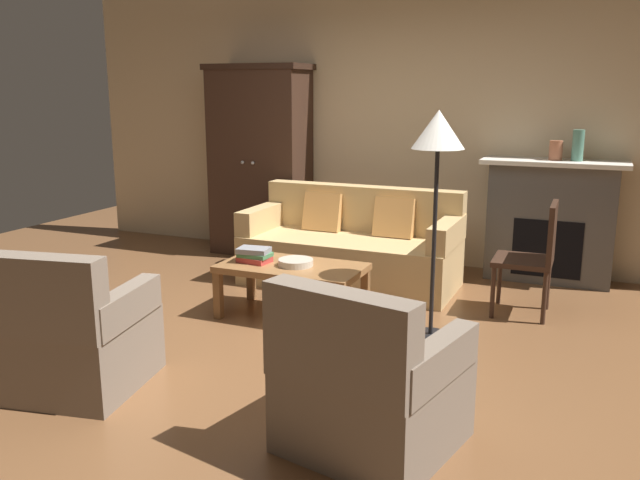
{
  "coord_description": "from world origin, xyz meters",
  "views": [
    {
      "loc": [
        1.97,
        -4.0,
        1.75
      ],
      "look_at": [
        -0.1,
        0.8,
        0.55
      ],
      "focal_mm": 37.32,
      "sensor_mm": 36.0,
      "label": 1
    }
  ],
  "objects_px": {
    "fruit_bowl": "(296,262)",
    "armoire": "(260,161)",
    "couch": "(352,249)",
    "armchair_near_left": "(71,338)",
    "fireplace": "(550,220)",
    "book_stack": "(254,255)",
    "coffee_table": "(292,272)",
    "floor_lamp": "(438,143)",
    "mantel_vase_jade": "(578,145)",
    "mantel_vase_terracotta": "(556,150)",
    "side_chair_wooden": "(535,252)",
    "armchair_near_right": "(368,389)"
  },
  "relations": [
    {
      "from": "fruit_bowl",
      "to": "armoire",
      "type": "bearing_deg",
      "value": 125.19
    },
    {
      "from": "couch",
      "to": "armchair_near_left",
      "type": "xyz_separation_m",
      "value": [
        -0.74,
        -2.71,
        -0.0
      ]
    },
    {
      "from": "fireplace",
      "to": "book_stack",
      "type": "xyz_separation_m",
      "value": [
        -2.04,
        -1.89,
        -0.09
      ]
    },
    {
      "from": "coffee_table",
      "to": "floor_lamp",
      "type": "bearing_deg",
      "value": 0.19
    },
    {
      "from": "fruit_bowl",
      "to": "mantel_vase_jade",
      "type": "height_order",
      "value": "mantel_vase_jade"
    },
    {
      "from": "mantel_vase_terracotta",
      "to": "mantel_vase_jade",
      "type": "distance_m",
      "value": 0.19
    },
    {
      "from": "mantel_vase_jade",
      "to": "side_chair_wooden",
      "type": "distance_m",
      "value": 1.3
    },
    {
      "from": "fireplace",
      "to": "side_chair_wooden",
      "type": "relative_size",
      "value": 1.4
    },
    {
      "from": "fruit_bowl",
      "to": "side_chair_wooden",
      "type": "relative_size",
      "value": 0.3
    },
    {
      "from": "armoire",
      "to": "mantel_vase_terracotta",
      "type": "xyz_separation_m",
      "value": [
        2.95,
        0.06,
        0.21
      ]
    },
    {
      "from": "armchair_near_right",
      "to": "side_chair_wooden",
      "type": "height_order",
      "value": "side_chair_wooden"
    },
    {
      "from": "mantel_vase_terracotta",
      "to": "armchair_near_right",
      "type": "relative_size",
      "value": 0.19
    },
    {
      "from": "side_chair_wooden",
      "to": "mantel_vase_jade",
      "type": "bearing_deg",
      "value": 79.11
    },
    {
      "from": "fireplace",
      "to": "coffee_table",
      "type": "height_order",
      "value": "fireplace"
    },
    {
      "from": "fireplace",
      "to": "mantel_vase_jade",
      "type": "xyz_separation_m",
      "value": [
        0.18,
        -0.02,
        0.69
      ]
    },
    {
      "from": "couch",
      "to": "coffee_table",
      "type": "relative_size",
      "value": 1.75
    },
    {
      "from": "fireplace",
      "to": "armchair_near_left",
      "type": "distance_m",
      "value": 4.24
    },
    {
      "from": "armchair_near_right",
      "to": "side_chair_wooden",
      "type": "xyz_separation_m",
      "value": [
        0.53,
        2.39,
        0.2
      ]
    },
    {
      "from": "armchair_near_left",
      "to": "floor_lamp",
      "type": "distance_m",
      "value": 2.64
    },
    {
      "from": "fireplace",
      "to": "fruit_bowl",
      "type": "bearing_deg",
      "value": -132.43
    },
    {
      "from": "armoire",
      "to": "book_stack",
      "type": "height_order",
      "value": "armoire"
    },
    {
      "from": "mantel_vase_jade",
      "to": "side_chair_wooden",
      "type": "xyz_separation_m",
      "value": [
        -0.2,
        -1.04,
        -0.74
      ]
    },
    {
      "from": "fireplace",
      "to": "armchair_near_right",
      "type": "distance_m",
      "value": 3.5
    },
    {
      "from": "armoire",
      "to": "floor_lamp",
      "type": "bearing_deg",
      "value": -37.29
    },
    {
      "from": "book_stack",
      "to": "armchair_near_left",
      "type": "xyz_separation_m",
      "value": [
        -0.34,
        -1.62,
        -0.16
      ]
    },
    {
      "from": "fruit_bowl",
      "to": "mantel_vase_terracotta",
      "type": "xyz_separation_m",
      "value": [
        1.7,
        1.84,
        0.76
      ]
    },
    {
      "from": "fruit_bowl",
      "to": "mantel_vase_jade",
      "type": "relative_size",
      "value": 0.98
    },
    {
      "from": "side_chair_wooden",
      "to": "floor_lamp",
      "type": "bearing_deg",
      "value": -128.05
    },
    {
      "from": "mantel_vase_jade",
      "to": "side_chair_wooden",
      "type": "height_order",
      "value": "mantel_vase_jade"
    },
    {
      "from": "floor_lamp",
      "to": "mantel_vase_jade",
      "type": "bearing_deg",
      "value": 65.98
    },
    {
      "from": "armoire",
      "to": "floor_lamp",
      "type": "relative_size",
      "value": 1.24
    },
    {
      "from": "mantel_vase_terracotta",
      "to": "armchair_near_left",
      "type": "height_order",
      "value": "mantel_vase_terracotta"
    },
    {
      "from": "fireplace",
      "to": "mantel_vase_terracotta",
      "type": "height_order",
      "value": "mantel_vase_terracotta"
    },
    {
      "from": "coffee_table",
      "to": "book_stack",
      "type": "relative_size",
      "value": 4.18
    },
    {
      "from": "armchair_near_right",
      "to": "fireplace",
      "type": "bearing_deg",
      "value": 80.97
    },
    {
      "from": "book_stack",
      "to": "armchair_near_left",
      "type": "height_order",
      "value": "armchair_near_left"
    },
    {
      "from": "mantel_vase_terracotta",
      "to": "fireplace",
      "type": "bearing_deg",
      "value": 90.0
    },
    {
      "from": "couch",
      "to": "floor_lamp",
      "type": "height_order",
      "value": "floor_lamp"
    },
    {
      "from": "armchair_near_right",
      "to": "mantel_vase_terracotta",
      "type": "bearing_deg",
      "value": 80.93
    },
    {
      "from": "couch",
      "to": "side_chair_wooden",
      "type": "distance_m",
      "value": 1.65
    },
    {
      "from": "armchair_near_left",
      "to": "side_chair_wooden",
      "type": "bearing_deg",
      "value": 46.1
    },
    {
      "from": "side_chair_wooden",
      "to": "floor_lamp",
      "type": "xyz_separation_m",
      "value": [
        -0.61,
        -0.78,
        0.87
      ]
    },
    {
      "from": "mantel_vase_terracotta",
      "to": "floor_lamp",
      "type": "height_order",
      "value": "floor_lamp"
    },
    {
      "from": "armoire",
      "to": "fireplace",
      "type": "bearing_deg",
      "value": 1.51
    },
    {
      "from": "fruit_bowl",
      "to": "floor_lamp",
      "type": "xyz_separation_m",
      "value": [
        1.06,
        0.01,
        0.94
      ]
    },
    {
      "from": "mantel_vase_jade",
      "to": "side_chair_wooden",
      "type": "bearing_deg",
      "value": -100.89
    },
    {
      "from": "armoire",
      "to": "mantel_vase_terracotta",
      "type": "relative_size",
      "value": 11.45
    },
    {
      "from": "coffee_table",
      "to": "mantel_vase_terracotta",
      "type": "xyz_separation_m",
      "value": [
        1.73,
        1.83,
        0.84
      ]
    },
    {
      "from": "mantel_vase_terracotta",
      "to": "side_chair_wooden",
      "type": "xyz_separation_m",
      "value": [
        -0.02,
        -1.04,
        -0.69
      ]
    },
    {
      "from": "couch",
      "to": "armchair_near_left",
      "type": "relative_size",
      "value": 2.14
    }
  ]
}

